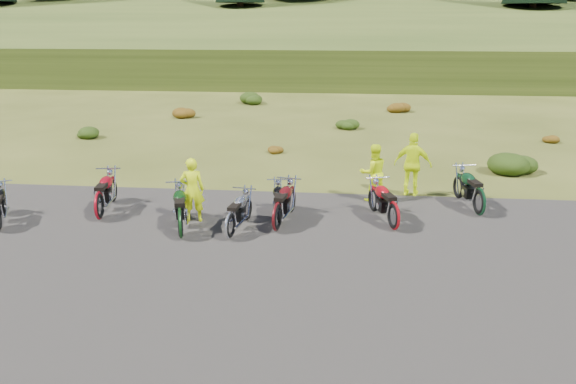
# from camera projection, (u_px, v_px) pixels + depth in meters

# --- Properties ---
(ground) EXTENTS (300.00, 300.00, 0.00)m
(ground) POSITION_uv_depth(u_px,v_px,m) (243.00, 241.00, 13.63)
(ground) COLOR #3D4517
(ground) RESTS_ON ground
(gravel_pad) EXTENTS (20.00, 12.00, 0.04)m
(gravel_pad) POSITION_uv_depth(u_px,v_px,m) (226.00, 278.00, 11.73)
(gravel_pad) COLOR black
(gravel_pad) RESTS_ON ground
(hill_slope) EXTENTS (300.00, 45.97, 9.37)m
(hill_slope) POSITION_uv_depth(u_px,v_px,m) (323.00, 66.00, 61.08)
(hill_slope) COLOR #2F4115
(hill_slope) RESTS_ON ground
(hill_plateau) EXTENTS (300.00, 90.00, 9.17)m
(hill_plateau) POSITION_uv_depth(u_px,v_px,m) (334.00, 42.00, 118.03)
(hill_plateau) COLOR #2F4115
(hill_plateau) RESTS_ON ground
(shrub_1) EXTENTS (1.03, 1.03, 0.61)m
(shrub_1) POSITION_uv_depth(u_px,v_px,m) (87.00, 131.00, 25.12)
(shrub_1) COLOR #1B330C
(shrub_1) RESTS_ON ground
(shrub_2) EXTENTS (1.30, 1.30, 0.77)m
(shrub_2) POSITION_uv_depth(u_px,v_px,m) (182.00, 111.00, 29.85)
(shrub_2) COLOR #69340D
(shrub_2) RESTS_ON ground
(shrub_3) EXTENTS (1.56, 1.56, 0.92)m
(shrub_3) POSITION_uv_depth(u_px,v_px,m) (252.00, 97.00, 34.58)
(shrub_3) COLOR #1B330C
(shrub_3) RESTS_ON ground
(shrub_4) EXTENTS (0.77, 0.77, 0.45)m
(shrub_4) POSITION_uv_depth(u_px,v_px,m) (273.00, 147.00, 22.33)
(shrub_4) COLOR #69340D
(shrub_4) RESTS_ON ground
(shrub_5) EXTENTS (1.03, 1.03, 0.61)m
(shrub_5) POSITION_uv_depth(u_px,v_px,m) (346.00, 123.00, 27.06)
(shrub_5) COLOR #1B330C
(shrub_5) RESTS_ON ground
(shrub_6) EXTENTS (1.30, 1.30, 0.77)m
(shrub_6) POSITION_uv_depth(u_px,v_px,m) (398.00, 105.00, 31.80)
(shrub_6) COLOR #69340D
(shrub_6) RESTS_ON ground
(shrub_7) EXTENTS (1.56, 1.56, 0.92)m
(shrub_7) POSITION_uv_depth(u_px,v_px,m) (515.00, 160.00, 19.45)
(shrub_7) COLOR #1B330C
(shrub_7) RESTS_ON ground
(shrub_8) EXTENTS (0.77, 0.77, 0.45)m
(shrub_8) POSITION_uv_depth(u_px,v_px,m) (548.00, 137.00, 24.27)
(shrub_8) COLOR #69340D
(shrub_8) RESTS_ON ground
(motorcycle_0) EXTENTS (1.44, 2.05, 1.03)m
(motorcycle_0) POSITION_uv_depth(u_px,v_px,m) (0.00, 231.00, 14.28)
(motorcycle_0) COLOR black
(motorcycle_0) RESTS_ON ground
(motorcycle_1) EXTENTS (1.02, 2.23, 1.12)m
(motorcycle_1) POSITION_uv_depth(u_px,v_px,m) (101.00, 220.00, 15.06)
(motorcycle_1) COLOR maroon
(motorcycle_1) RESTS_ON ground
(motorcycle_2) EXTENTS (1.27, 2.26, 1.13)m
(motorcycle_2) POSITION_uv_depth(u_px,v_px,m) (181.00, 239.00, 13.80)
(motorcycle_2) COLOR black
(motorcycle_2) RESTS_ON ground
(motorcycle_3) EXTENTS (0.93, 1.99, 1.00)m
(motorcycle_3) POSITION_uv_depth(u_px,v_px,m) (231.00, 239.00, 13.76)
(motorcycle_3) COLOR #ACADB1
(motorcycle_3) RESTS_ON ground
(motorcycle_4) EXTENTS (1.04, 2.18, 1.10)m
(motorcycle_4) POSITION_uv_depth(u_px,v_px,m) (277.00, 232.00, 14.25)
(motorcycle_4) COLOR #480C0E
(motorcycle_4) RESTS_ON ground
(motorcycle_5) EXTENTS (0.87, 1.93, 0.97)m
(motorcycle_5) POSITION_uv_depth(u_px,v_px,m) (279.00, 226.00, 14.62)
(motorcycle_5) COLOR black
(motorcycle_5) RESTS_ON ground
(motorcycle_6) EXTENTS (1.32, 2.19, 1.09)m
(motorcycle_6) POSITION_uv_depth(u_px,v_px,m) (393.00, 230.00, 14.33)
(motorcycle_6) COLOR maroon
(motorcycle_6) RESTS_ON ground
(motorcycle_7) EXTENTS (1.13, 2.26, 1.13)m
(motorcycle_7) POSITION_uv_depth(u_px,v_px,m) (478.00, 216.00, 15.37)
(motorcycle_7) COLOR black
(motorcycle_7) RESTS_ON ground
(person_middle) EXTENTS (0.69, 0.52, 1.72)m
(person_middle) POSITION_uv_depth(u_px,v_px,m) (192.00, 191.00, 14.67)
(person_middle) COLOR #C9E00B
(person_middle) RESTS_ON ground
(person_right_a) EXTENTS (0.97, 0.85, 1.69)m
(person_right_a) POSITION_uv_depth(u_px,v_px,m) (373.00, 174.00, 16.34)
(person_right_a) COLOR #C9E00B
(person_right_a) RESTS_ON ground
(person_right_b) EXTENTS (1.20, 0.75, 1.91)m
(person_right_b) POSITION_uv_depth(u_px,v_px,m) (413.00, 165.00, 16.81)
(person_right_b) COLOR #C9E00B
(person_right_b) RESTS_ON ground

